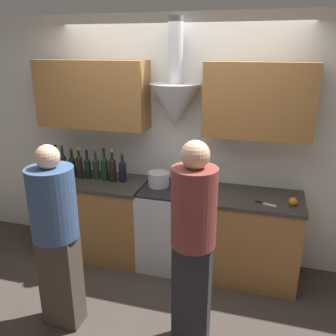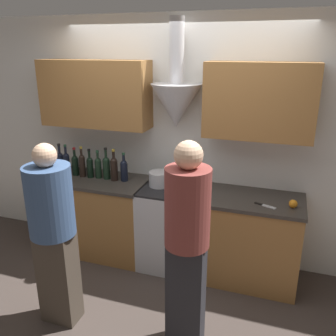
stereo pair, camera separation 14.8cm
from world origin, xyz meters
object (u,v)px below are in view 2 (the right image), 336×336
at_px(wine_bottle_0, 54,162).
at_px(wine_bottle_7, 106,167).
at_px(wine_bottle_5, 90,166).
at_px(wine_bottle_8, 114,168).
at_px(person_foreground_right, 187,240).
at_px(wine_bottle_3, 75,164).
at_px(wine_bottle_6, 98,167).
at_px(stove_range, 171,226).
at_px(mixing_bowl, 184,186).
at_px(person_foreground_left, 53,230).
at_px(stock_pot, 159,179).
at_px(orange_fruit, 293,204).
at_px(wine_bottle_2, 67,162).
at_px(wine_bottle_9, 124,169).
at_px(wine_bottle_4, 82,164).
at_px(wine_bottle_1, 60,161).

bearing_deg(wine_bottle_0, wine_bottle_7, 0.39).
distance_m(wine_bottle_5, wine_bottle_8, 0.30).
distance_m(wine_bottle_0, person_foreground_right, 2.18).
height_order(wine_bottle_7, person_foreground_right, person_foreground_right).
xyz_separation_m(wine_bottle_0, wine_bottle_3, (0.29, 0.00, 0.00)).
bearing_deg(wine_bottle_6, stove_range, -2.11).
height_order(wine_bottle_0, mixing_bowl, wine_bottle_0).
height_order(wine_bottle_5, person_foreground_left, person_foreground_left).
bearing_deg(wine_bottle_7, stock_pot, -1.10).
xyz_separation_m(orange_fruit, person_foreground_left, (-1.84, -1.01, -0.06)).
distance_m(wine_bottle_2, wine_bottle_5, 0.30).
distance_m(wine_bottle_0, person_foreground_left, 1.40).
distance_m(wine_bottle_5, person_foreground_right, 1.77).
bearing_deg(mixing_bowl, wine_bottle_0, 179.62).
bearing_deg(wine_bottle_9, person_foreground_left, -94.55).
relative_size(wine_bottle_0, orange_fruit, 4.06).
bearing_deg(wine_bottle_5, wine_bottle_4, -177.60).
bearing_deg(wine_bottle_5, wine_bottle_1, 177.71).
distance_m(stove_range, wine_bottle_0, 1.55).
bearing_deg(wine_bottle_9, wine_bottle_4, -177.03).
height_order(wine_bottle_3, wine_bottle_7, wine_bottle_7).
xyz_separation_m(wine_bottle_7, person_foreground_right, (1.22, -1.07, -0.10)).
height_order(wine_bottle_7, wine_bottle_8, wine_bottle_7).
xyz_separation_m(stove_range, wine_bottle_8, (-0.66, 0.02, 0.59)).
height_order(wine_bottle_2, wine_bottle_8, wine_bottle_2).
height_order(wine_bottle_7, stock_pot, wine_bottle_7).
distance_m(wine_bottle_4, wine_bottle_5, 0.10).
relative_size(wine_bottle_0, wine_bottle_1, 0.89).
relative_size(wine_bottle_0, wine_bottle_7, 0.87).
distance_m(stove_range, mixing_bowl, 0.49).
distance_m(mixing_bowl, orange_fruit, 1.07).
bearing_deg(orange_fruit, wine_bottle_5, 176.82).
height_order(stove_range, wine_bottle_3, wine_bottle_3).
xyz_separation_m(wine_bottle_5, person_foreground_right, (1.41, -1.06, -0.09)).
distance_m(wine_bottle_4, wine_bottle_9, 0.50).
xyz_separation_m(wine_bottle_3, stock_pot, (1.02, -0.01, -0.05)).
relative_size(stove_range, wine_bottle_0, 2.88).
bearing_deg(wine_bottle_2, orange_fruit, -2.80).
distance_m(wine_bottle_0, mixing_bowl, 1.58).
bearing_deg(wine_bottle_2, wine_bottle_0, 176.05).
bearing_deg(stock_pot, person_foreground_left, -113.89).
bearing_deg(wine_bottle_6, person_foreground_left, -79.18).
relative_size(wine_bottle_8, orange_fruit, 4.60).
bearing_deg(wine_bottle_4, wine_bottle_1, 176.21).
bearing_deg(person_foreground_right, wine_bottle_1, 149.35).
bearing_deg(wine_bottle_4, wine_bottle_5, 2.40).
distance_m(wine_bottle_1, person_foreground_right, 2.11).
bearing_deg(wine_bottle_8, person_foreground_right, -43.41).
bearing_deg(wine_bottle_2, person_foreground_left, -61.58).
bearing_deg(wine_bottle_0, wine_bottle_5, -1.57).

